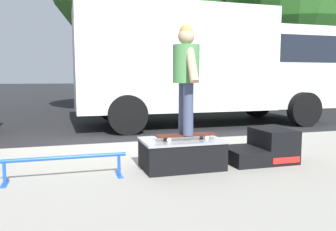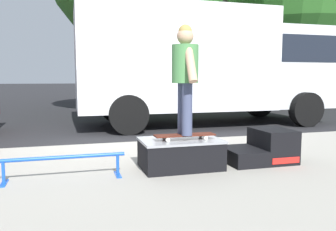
# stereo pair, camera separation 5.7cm
# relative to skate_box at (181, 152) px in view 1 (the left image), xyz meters

# --- Properties ---
(ground_plane) EXTENTS (140.00, 140.00, 0.00)m
(ground_plane) POSITION_rel_skate_box_xyz_m (-0.98, 2.48, -0.32)
(ground_plane) COLOR black
(sidewalk_slab) EXTENTS (50.00, 5.00, 0.12)m
(sidewalk_slab) POSITION_rel_skate_box_xyz_m (-0.98, -0.52, -0.26)
(sidewalk_slab) COLOR gray
(sidewalk_slab) RESTS_ON ground
(skate_box) EXTENTS (1.02, 0.67, 0.38)m
(skate_box) POSITION_rel_skate_box_xyz_m (0.00, 0.00, 0.00)
(skate_box) COLOR black
(skate_box) RESTS_ON sidewalk_slab
(kicker_ramp) EXTENTS (0.92, 0.64, 0.45)m
(kicker_ramp) POSITION_rel_skate_box_xyz_m (1.21, -0.00, -0.02)
(kicker_ramp) COLOR black
(kicker_ramp) RESTS_ON sidewalk_slab
(grind_rail) EXTENTS (1.41, 0.28, 0.28)m
(grind_rail) POSITION_rel_skate_box_xyz_m (-1.45, -0.11, 0.01)
(grind_rail) COLOR blue
(grind_rail) RESTS_ON sidewalk_slab
(skateboard) EXTENTS (0.78, 0.21, 0.07)m
(skateboard) POSITION_rel_skate_box_xyz_m (0.04, -0.05, 0.23)
(skateboard) COLOR #4C1E14
(skateboard) RESTS_ON skate_box
(skater_kid) EXTENTS (0.33, 0.70, 1.37)m
(skater_kid) POSITION_rel_skate_box_xyz_m (0.04, -0.05, 1.05)
(skater_kid) COLOR #3F4766
(skater_kid) RESTS_ON skateboard
(box_truck) EXTENTS (6.91, 2.63, 3.05)m
(box_truck) POSITION_rel_skate_box_xyz_m (2.27, 4.68, 1.38)
(box_truck) COLOR silver
(box_truck) RESTS_ON ground
(house_behind) EXTENTS (9.54, 8.23, 8.40)m
(house_behind) POSITION_rel_skate_box_xyz_m (6.23, 15.79, 3.92)
(house_behind) COLOR silver
(house_behind) RESTS_ON ground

